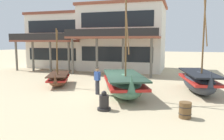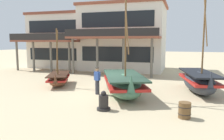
# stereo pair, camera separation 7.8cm
# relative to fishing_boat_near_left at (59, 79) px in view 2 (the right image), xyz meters

# --- Properties ---
(ground_plane) EXTENTS (120.00, 120.00, 0.00)m
(ground_plane) POSITION_rel_fishing_boat_near_left_xyz_m (4.36, -1.57, -0.50)
(ground_plane) COLOR tan
(fishing_boat_near_left) EXTENTS (2.61, 3.74, 4.20)m
(fishing_boat_near_left) POSITION_rel_fishing_boat_near_left_xyz_m (0.00, 0.00, 0.00)
(fishing_boat_near_left) COLOR brown
(fishing_boat_near_left) RESTS_ON ground
(fishing_boat_centre_large) EXTENTS (3.92, 5.55, 7.52)m
(fishing_boat_centre_large) POSITION_rel_fishing_boat_near_left_xyz_m (5.42, -1.58, 0.22)
(fishing_boat_centre_large) COLOR #427056
(fishing_boat_centre_large) RESTS_ON ground
(fishing_boat_far_right) EXTENTS (2.54, 5.02, 7.23)m
(fishing_boat_far_right) POSITION_rel_fishing_boat_near_left_xyz_m (9.83, 0.67, 0.24)
(fishing_boat_far_right) COLOR #2D333D
(fishing_boat_far_right) RESTS_ON ground
(fisherman_by_hull) EXTENTS (0.42, 0.35, 1.68)m
(fisherman_by_hull) POSITION_rel_fishing_boat_near_left_xyz_m (3.78, -1.77, 0.33)
(fisherman_by_hull) COLOR #33333D
(fisherman_by_hull) RESTS_ON ground
(capstan_winch) EXTENTS (0.66, 0.66, 0.94)m
(capstan_winch) POSITION_rel_fishing_boat_near_left_xyz_m (5.22, -4.65, -0.13)
(capstan_winch) COLOR black
(capstan_winch) RESTS_ON ground
(wooden_barrel) EXTENTS (0.56, 0.56, 0.70)m
(wooden_barrel) POSITION_rel_fishing_boat_near_left_xyz_m (8.93, -4.69, -0.15)
(wooden_barrel) COLOR brown
(wooden_barrel) RESTS_ON ground
(harbor_building_main) EXTENTS (9.52, 8.94, 7.40)m
(harbor_building_main) POSITION_rel_fishing_boat_near_left_xyz_m (2.25, 10.76, 3.21)
(harbor_building_main) COLOR silver
(harbor_building_main) RESTS_ON ground
(harbor_building_annex) EXTENTS (7.99, 9.31, 6.73)m
(harbor_building_annex) POSITION_rel_fishing_boat_near_left_xyz_m (-5.68, 11.61, 2.87)
(harbor_building_annex) COLOR silver
(harbor_building_annex) RESTS_ON ground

